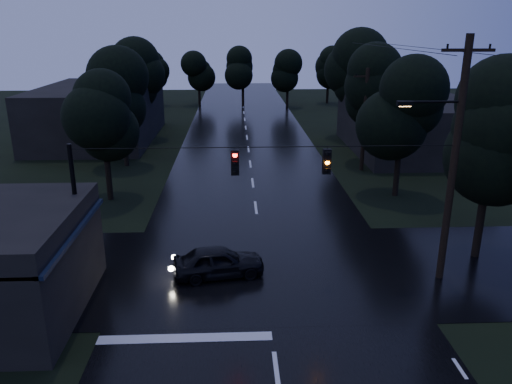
{
  "coord_description": "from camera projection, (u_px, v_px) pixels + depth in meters",
  "views": [
    {
      "loc": [
        -1.2,
        -7.81,
        10.19
      ],
      "look_at": [
        -0.21,
        15.01,
        2.65
      ],
      "focal_mm": 35.0,
      "sensor_mm": 36.0,
      "label": 1
    }
  ],
  "objects": [
    {
      "name": "tree_left_c",
      "position": [
        137.0,
        75.0,
        46.3
      ],
      "size": [
        4.48,
        4.48,
        9.44
      ],
      "color": "black",
      "rests_on": "ground"
    },
    {
      "name": "anchor_pole_left",
      "position": [
        78.0,
        218.0,
        19.84
      ],
      "size": [
        0.18,
        0.18,
        6.0
      ],
      "primitive_type": "cylinder",
      "color": "black",
      "rests_on": "ground"
    },
    {
      "name": "tree_left_b",
      "position": [
        121.0,
        93.0,
        36.96
      ],
      "size": [
        4.2,
        4.2,
        8.85
      ],
      "color": "black",
      "rests_on": "ground"
    },
    {
      "name": "tree_right_c",
      "position": [
        354.0,
        70.0,
        47.03
      ],
      "size": [
        4.76,
        4.76,
        10.03
      ],
      "color": "black",
      "rests_on": "ground"
    },
    {
      "name": "tree_right_a",
      "position": [
        403.0,
        107.0,
        30.14
      ],
      "size": [
        4.2,
        4.2,
        8.85
      ],
      "color": "black",
      "rests_on": "ground"
    },
    {
      "name": "tree_corner_near",
      "position": [
        494.0,
        130.0,
        21.53
      ],
      "size": [
        4.48,
        4.48,
        9.44
      ],
      "color": "black",
      "rests_on": "ground"
    },
    {
      "name": "tree_right_b",
      "position": [
        377.0,
        86.0,
        37.64
      ],
      "size": [
        4.48,
        4.48,
        9.44
      ],
      "color": "black",
      "rests_on": "ground"
    },
    {
      "name": "building_far_right",
      "position": [
        411.0,
        126.0,
        42.8
      ],
      "size": [
        10.0,
        14.0,
        4.4
      ],
      "primitive_type": "cube",
      "color": "black",
      "rests_on": "ground"
    },
    {
      "name": "span_signals",
      "position": [
        280.0,
        161.0,
        19.46
      ],
      "size": [
        15.0,
        0.37,
        1.12
      ],
      "color": "black",
      "rests_on": "ground"
    },
    {
      "name": "utility_pole_far",
      "position": [
        365.0,
        119.0,
        36.35
      ],
      "size": [
        2.0,
        0.3,
        7.5
      ],
      "color": "black",
      "rests_on": "ground"
    },
    {
      "name": "car",
      "position": [
        219.0,
        262.0,
        21.34
      ],
      "size": [
        4.12,
        2.21,
        1.33
      ],
      "primitive_type": "imported",
      "rotation": [
        0.0,
        0.0,
        1.74
      ],
      "color": "black",
      "rests_on": "ground"
    },
    {
      "name": "main_road",
      "position": [
        250.0,
        164.0,
        39.12
      ],
      "size": [
        12.0,
        120.0,
        0.02
      ],
      "primitive_type": "cube",
      "color": "black",
      "rests_on": "ground"
    },
    {
      "name": "tree_left_a",
      "position": [
        103.0,
        116.0,
        29.51
      ],
      "size": [
        3.92,
        3.92,
        8.26
      ],
      "color": "black",
      "rests_on": "ground"
    },
    {
      "name": "utility_pole_main",
      "position": [
        452.0,
        159.0,
        19.75
      ],
      "size": [
        3.5,
        0.3,
        10.0
      ],
      "color": "black",
      "rests_on": "ground"
    },
    {
      "name": "cross_street",
      "position": [
        264.0,
        270.0,
        22.04
      ],
      "size": [
        60.0,
        9.0,
        0.02
      ],
      "primitive_type": "cube",
      "color": "black",
      "rests_on": "ground"
    },
    {
      "name": "building_far_left",
      "position": [
        99.0,
        113.0,
        47.24
      ],
      "size": [
        10.0,
        16.0,
        5.0
      ],
      "primitive_type": "cube",
      "color": "black",
      "rests_on": "ground"
    }
  ]
}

